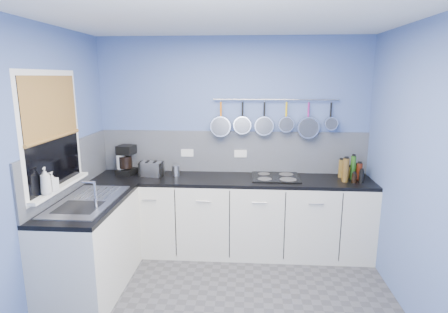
# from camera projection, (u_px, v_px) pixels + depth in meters

# --- Properties ---
(ceiling) EXTENTS (3.20, 3.00, 0.02)m
(ceiling) POSITION_uv_depth(u_px,v_px,m) (224.00, 12.00, 2.71)
(ceiling) COLOR white
(ceiling) RESTS_ON ground
(wall_back) EXTENTS (3.20, 0.02, 2.50)m
(wall_back) POSITION_uv_depth(u_px,v_px,m) (232.00, 143.00, 4.45)
(wall_back) COLOR #5067A5
(wall_back) RESTS_ON ground
(wall_front) EXTENTS (3.20, 0.02, 2.50)m
(wall_front) POSITION_uv_depth(u_px,v_px,m) (198.00, 274.00, 1.51)
(wall_front) COLOR #5067A5
(wall_front) RESTS_ON ground
(wall_left) EXTENTS (0.02, 3.00, 2.50)m
(wall_left) POSITION_uv_depth(u_px,v_px,m) (33.00, 173.00, 3.09)
(wall_left) COLOR #5067A5
(wall_left) RESTS_ON ground
(wall_right) EXTENTS (0.02, 3.00, 2.50)m
(wall_right) POSITION_uv_depth(u_px,v_px,m) (429.00, 180.00, 2.87)
(wall_right) COLOR #5067A5
(wall_right) RESTS_ON ground
(backsplash_back) EXTENTS (3.20, 0.02, 0.50)m
(backsplash_back) POSITION_uv_depth(u_px,v_px,m) (232.00, 152.00, 4.45)
(backsplash_back) COLOR slate
(backsplash_back) RESTS_ON wall_back
(backsplash_left) EXTENTS (0.02, 1.80, 0.50)m
(backsplash_left) POSITION_uv_depth(u_px,v_px,m) (71.00, 167.00, 3.69)
(backsplash_left) COLOR slate
(backsplash_left) RESTS_ON wall_left
(cabinet_run_back) EXTENTS (3.20, 0.60, 0.86)m
(cabinet_run_back) POSITION_uv_depth(u_px,v_px,m) (231.00, 216.00, 4.32)
(cabinet_run_back) COLOR silver
(cabinet_run_back) RESTS_ON ground
(worktop_back) EXTENTS (3.20, 0.60, 0.04)m
(worktop_back) POSITION_uv_depth(u_px,v_px,m) (231.00, 180.00, 4.23)
(worktop_back) COLOR black
(worktop_back) RESTS_ON cabinet_run_back
(cabinet_run_left) EXTENTS (0.60, 1.20, 0.86)m
(cabinet_run_left) POSITION_uv_depth(u_px,v_px,m) (91.00, 248.00, 3.54)
(cabinet_run_left) COLOR silver
(cabinet_run_left) RESTS_ON ground
(worktop_left) EXTENTS (0.60, 1.20, 0.04)m
(worktop_left) POSITION_uv_depth(u_px,v_px,m) (88.00, 203.00, 3.44)
(worktop_left) COLOR black
(worktop_left) RESTS_ON cabinet_run_left
(window_frame) EXTENTS (0.01, 1.00, 1.10)m
(window_frame) POSITION_uv_depth(u_px,v_px,m) (52.00, 132.00, 3.32)
(window_frame) COLOR white
(window_frame) RESTS_ON wall_left
(window_glass) EXTENTS (0.01, 0.90, 1.00)m
(window_glass) POSITION_uv_depth(u_px,v_px,m) (53.00, 132.00, 3.31)
(window_glass) COLOR black
(window_glass) RESTS_ON wall_left
(bamboo_blind) EXTENTS (0.01, 0.90, 0.55)m
(bamboo_blind) POSITION_uv_depth(u_px,v_px,m) (51.00, 107.00, 3.27)
(bamboo_blind) COLOR #995F33
(bamboo_blind) RESTS_ON wall_left
(window_sill) EXTENTS (0.10, 0.98, 0.03)m
(window_sill) POSITION_uv_depth(u_px,v_px,m) (60.00, 187.00, 3.42)
(window_sill) COLOR white
(window_sill) RESTS_ON wall_left
(sink_unit) EXTENTS (0.50, 0.95, 0.01)m
(sink_unit) POSITION_uv_depth(u_px,v_px,m) (87.00, 201.00, 3.43)
(sink_unit) COLOR silver
(sink_unit) RESTS_ON worktop_left
(mixer_tap) EXTENTS (0.12, 0.08, 0.26)m
(mixer_tap) POSITION_uv_depth(u_px,v_px,m) (95.00, 194.00, 3.22)
(mixer_tap) COLOR silver
(mixer_tap) RESTS_ON worktop_left
(socket_left) EXTENTS (0.15, 0.01, 0.09)m
(socket_left) POSITION_uv_depth(u_px,v_px,m) (187.00, 153.00, 4.48)
(socket_left) COLOR white
(socket_left) RESTS_ON backsplash_back
(socket_right) EXTENTS (0.15, 0.01, 0.09)m
(socket_right) POSITION_uv_depth(u_px,v_px,m) (241.00, 154.00, 4.44)
(socket_right) COLOR white
(socket_right) RESTS_ON backsplash_back
(pot_rail) EXTENTS (1.45, 0.02, 0.02)m
(pot_rail) POSITION_uv_depth(u_px,v_px,m) (276.00, 100.00, 4.25)
(pot_rail) COLOR silver
(pot_rail) RESTS_ON wall_back
(soap_bottle_a) EXTENTS (0.12, 0.12, 0.24)m
(soap_bottle_a) POSITION_uv_depth(u_px,v_px,m) (45.00, 181.00, 3.13)
(soap_bottle_a) COLOR white
(soap_bottle_a) RESTS_ON window_sill
(soap_bottle_b) EXTENTS (0.10, 0.10, 0.17)m
(soap_bottle_b) POSITION_uv_depth(u_px,v_px,m) (52.00, 181.00, 3.24)
(soap_bottle_b) COLOR white
(soap_bottle_b) RESTS_ON window_sill
(paper_towel) EXTENTS (0.14, 0.14, 0.25)m
(paper_towel) POSITION_uv_depth(u_px,v_px,m) (121.00, 164.00, 4.38)
(paper_towel) COLOR white
(paper_towel) RESTS_ON worktop_back
(coffee_maker) EXTENTS (0.23, 0.25, 0.34)m
(coffee_maker) POSITION_uv_depth(u_px,v_px,m) (126.00, 160.00, 4.36)
(coffee_maker) COLOR black
(coffee_maker) RESTS_ON worktop_back
(toaster) EXTENTS (0.28, 0.20, 0.17)m
(toaster) POSITION_uv_depth(u_px,v_px,m) (151.00, 169.00, 4.30)
(toaster) COLOR silver
(toaster) RESTS_ON worktop_back
(canister) EXTENTS (0.10, 0.10, 0.12)m
(canister) POSITION_uv_depth(u_px,v_px,m) (176.00, 171.00, 4.31)
(canister) COLOR silver
(canister) RESTS_ON worktop_back
(hob) EXTENTS (0.54, 0.48, 0.01)m
(hob) POSITION_uv_depth(u_px,v_px,m) (276.00, 177.00, 4.24)
(hob) COLOR black
(hob) RESTS_ON worktop_back
(pan_0) EXTENTS (0.24, 0.09, 0.43)m
(pan_0) POSITION_uv_depth(u_px,v_px,m) (221.00, 118.00, 4.33)
(pan_0) COLOR silver
(pan_0) RESTS_ON pot_rail
(pan_1) EXTENTS (0.21, 0.08, 0.40)m
(pan_1) POSITION_uv_depth(u_px,v_px,m) (242.00, 117.00, 4.31)
(pan_1) COLOR silver
(pan_1) RESTS_ON pot_rail
(pan_2) EXTENTS (0.22, 0.07, 0.41)m
(pan_2) POSITION_uv_depth(u_px,v_px,m) (264.00, 118.00, 4.29)
(pan_2) COLOR silver
(pan_2) RESTS_ON pot_rail
(pan_3) EXTENTS (0.18, 0.08, 0.37)m
(pan_3) POSITION_uv_depth(u_px,v_px,m) (286.00, 116.00, 4.27)
(pan_3) COLOR silver
(pan_3) RESTS_ON pot_rail
(pan_4) EXTENTS (0.25, 0.09, 0.44)m
(pan_4) POSITION_uv_depth(u_px,v_px,m) (308.00, 119.00, 4.26)
(pan_4) COLOR silver
(pan_4) RESTS_ON pot_rail
(pan_5) EXTENTS (0.15, 0.10, 0.34)m
(pan_5) POSITION_uv_depth(u_px,v_px,m) (331.00, 115.00, 4.23)
(pan_5) COLOR silver
(pan_5) RESTS_ON pot_rail
(condiment_0) EXTENTS (0.07, 0.07, 0.15)m
(condiment_0) POSITION_uv_depth(u_px,v_px,m) (355.00, 171.00, 4.23)
(condiment_0) COLOR #3F721E
(condiment_0) RESTS_ON worktop_back
(condiment_1) EXTENTS (0.06, 0.06, 0.13)m
(condiment_1) POSITION_uv_depth(u_px,v_px,m) (348.00, 172.00, 4.23)
(condiment_1) COLOR olive
(condiment_1) RESTS_ON worktop_back
(condiment_2) EXTENTS (0.06, 0.06, 0.21)m
(condiment_2) POSITION_uv_depth(u_px,v_px,m) (341.00, 169.00, 4.24)
(condiment_2) COLOR brown
(condiment_2) RESTS_ON worktop_back
(condiment_3) EXTENTS (0.06, 0.06, 0.19)m
(condiment_3) POSITION_uv_depth(u_px,v_px,m) (359.00, 172.00, 4.13)
(condiment_3) COLOR #4C190C
(condiment_3) RESTS_ON worktop_back
(condiment_4) EXTENTS (0.06, 0.06, 0.27)m
(condiment_4) POSITION_uv_depth(u_px,v_px,m) (353.00, 168.00, 4.13)
(condiment_4) COLOR #265919
(condiment_4) RESTS_ON worktop_back
(condiment_5) EXTENTS (0.06, 0.06, 0.18)m
(condiment_5) POSITION_uv_depth(u_px,v_px,m) (344.00, 172.00, 4.12)
(condiment_5) COLOR #8C5914
(condiment_5) RESTS_ON worktop_back
(condiment_6) EXTENTS (0.05, 0.05, 0.14)m
(condiment_6) POSITION_uv_depth(u_px,v_px,m) (361.00, 177.00, 4.02)
(condiment_6) COLOR black
(condiment_6) RESTS_ON worktop_back
(condiment_7) EXTENTS (0.05, 0.05, 0.11)m
(condiment_7) POSITION_uv_depth(u_px,v_px,m) (354.00, 178.00, 4.02)
(condiment_7) COLOR black
(condiment_7) RESTS_ON worktop_back
(condiment_8) EXTENTS (0.07, 0.07, 0.26)m
(condiment_8) POSITION_uv_depth(u_px,v_px,m) (346.00, 170.00, 4.05)
(condiment_8) COLOR brown
(condiment_8) RESTS_ON worktop_back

